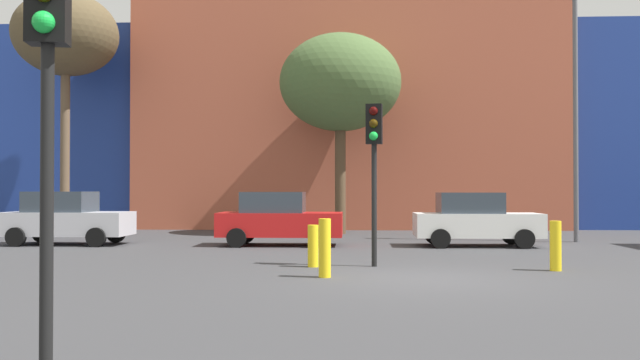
% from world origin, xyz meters
% --- Properties ---
extents(ground_plane, '(200.00, 200.00, 0.00)m').
position_xyz_m(ground_plane, '(0.00, 0.00, 0.00)').
color(ground_plane, '#38383A').
extents(building_backdrop, '(37.97, 12.06, 12.63)m').
position_xyz_m(building_backdrop, '(-1.53, 21.61, 5.05)').
color(building_backdrop, '#B2563D').
rests_on(building_backdrop, ground_plane).
extents(parked_car_0, '(3.86, 1.90, 1.67)m').
position_xyz_m(parked_car_0, '(-10.39, 7.57, 0.83)').
color(parked_car_0, silver).
rests_on(parked_car_0, ground_plane).
extents(parked_car_1, '(3.83, 1.88, 1.66)m').
position_xyz_m(parked_car_1, '(-3.65, 7.57, 0.82)').
color(parked_car_1, red).
rests_on(parked_car_1, ground_plane).
extents(parked_car_2, '(3.79, 1.86, 1.64)m').
position_xyz_m(parked_car_2, '(2.39, 7.57, 0.82)').
color(parked_car_2, white).
rests_on(parked_car_2, ground_plane).
extents(traffic_light_near_left, '(0.39, 0.39, 3.94)m').
position_xyz_m(traffic_light_near_left, '(-4.11, -7.19, 2.90)').
color(traffic_light_near_left, black).
rests_on(traffic_light_near_left, ground_plane).
extents(traffic_light_island, '(0.39, 0.38, 3.66)m').
position_xyz_m(traffic_light_island, '(-0.86, 1.97, 2.69)').
color(traffic_light_island, black).
rests_on(traffic_light_island, ground_plane).
extents(bare_tree_0, '(4.19, 4.19, 9.71)m').
position_xyz_m(bare_tree_0, '(-12.98, 13.38, 7.97)').
color(bare_tree_0, brown).
rests_on(bare_tree_0, ground_plane).
extents(bare_tree_1, '(4.78, 4.78, 7.86)m').
position_xyz_m(bare_tree_1, '(-1.84, 13.14, 5.92)').
color(bare_tree_1, brown).
rests_on(bare_tree_1, ground_plane).
extents(bollard_yellow_0, '(0.24, 0.24, 1.06)m').
position_xyz_m(bollard_yellow_0, '(2.97, 1.36, 0.53)').
color(bollard_yellow_0, yellow).
rests_on(bollard_yellow_0, ground_plane).
extents(bollard_yellow_1, '(0.24, 0.24, 0.94)m').
position_xyz_m(bollard_yellow_1, '(-2.23, 1.81, 0.47)').
color(bollard_yellow_1, yellow).
rests_on(bollard_yellow_1, ground_plane).
extents(bollard_yellow_2, '(0.24, 0.24, 1.15)m').
position_xyz_m(bollard_yellow_2, '(-1.89, 0.05, 0.58)').
color(bollard_yellow_2, yellow).
rests_on(bollard_yellow_2, ground_plane).
extents(street_lamp, '(0.80, 0.24, 9.13)m').
position_xyz_m(street_lamp, '(6.04, 9.46, 5.11)').
color(street_lamp, '#59595E').
rests_on(street_lamp, ground_plane).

